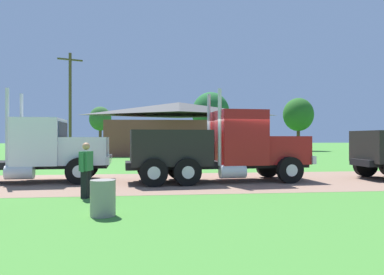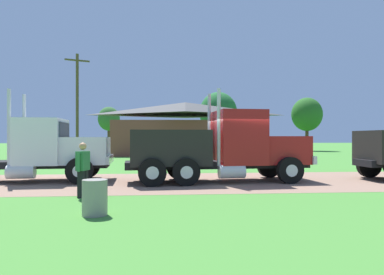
{
  "view_description": "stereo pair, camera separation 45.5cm",
  "coord_description": "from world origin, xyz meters",
  "px_view_note": "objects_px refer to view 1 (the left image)",
  "views": [
    {
      "loc": [
        -3.53,
        -14.62,
        1.8
      ],
      "look_at": [
        -1.79,
        0.3,
        1.8
      ],
      "focal_mm": 33.86,
      "sensor_mm": 36.0,
      "label": 1
    },
    {
      "loc": [
        -3.08,
        -14.67,
        1.8
      ],
      "look_at": [
        -1.79,
        0.3,
        1.8
      ],
      "focal_mm": 33.86,
      "sensor_mm": 36.0,
      "label": 2
    }
  ],
  "objects_px": {
    "truck_near_right": "(40,152)",
    "shed_building": "(179,129)",
    "truck_foreground_white": "(218,148)",
    "utility_pole_near": "(70,102)",
    "steel_barrel": "(103,198)",
    "visitor_far_side": "(152,151)",
    "visitor_by_barrel": "(86,168)"
  },
  "relations": [
    {
      "from": "visitor_by_barrel",
      "to": "steel_barrel",
      "type": "height_order",
      "value": "visitor_by_barrel"
    },
    {
      "from": "visitor_by_barrel",
      "to": "visitor_far_side",
      "type": "distance_m",
      "value": 9.28
    },
    {
      "from": "truck_foreground_white",
      "to": "truck_near_right",
      "type": "relative_size",
      "value": 0.95
    },
    {
      "from": "truck_near_right",
      "to": "truck_foreground_white",
      "type": "bearing_deg",
      "value": -5.5
    },
    {
      "from": "truck_near_right",
      "to": "shed_building",
      "type": "relative_size",
      "value": 0.53
    },
    {
      "from": "truck_near_right",
      "to": "shed_building",
      "type": "height_order",
      "value": "shed_building"
    },
    {
      "from": "truck_foreground_white",
      "to": "utility_pole_near",
      "type": "bearing_deg",
      "value": 117.28
    },
    {
      "from": "truck_near_right",
      "to": "visitor_by_barrel",
      "type": "height_order",
      "value": "truck_near_right"
    },
    {
      "from": "visitor_far_side",
      "to": "visitor_by_barrel",
      "type": "bearing_deg",
      "value": -102.5
    },
    {
      "from": "truck_foreground_white",
      "to": "shed_building",
      "type": "bearing_deg",
      "value": 89.45
    },
    {
      "from": "truck_near_right",
      "to": "visitor_far_side",
      "type": "relative_size",
      "value": 4.35
    },
    {
      "from": "truck_foreground_white",
      "to": "visitor_by_barrel",
      "type": "relative_size",
      "value": 4.63
    },
    {
      "from": "shed_building",
      "to": "visitor_far_side",
      "type": "bearing_deg",
      "value": -99.58
    },
    {
      "from": "visitor_far_side",
      "to": "steel_barrel",
      "type": "bearing_deg",
      "value": -95.85
    },
    {
      "from": "truck_foreground_white",
      "to": "visitor_far_side",
      "type": "distance_m",
      "value": 6.19
    },
    {
      "from": "shed_building",
      "to": "truck_near_right",
      "type": "bearing_deg",
      "value": -108.75
    },
    {
      "from": "truck_foreground_white",
      "to": "steel_barrel",
      "type": "relative_size",
      "value": 9.23
    },
    {
      "from": "truck_foreground_white",
      "to": "visitor_far_side",
      "type": "xyz_separation_m",
      "value": [
        -2.63,
        5.59,
        -0.33
      ]
    },
    {
      "from": "visitor_far_side",
      "to": "utility_pole_near",
      "type": "bearing_deg",
      "value": 118.1
    },
    {
      "from": "truck_foreground_white",
      "to": "steel_barrel",
      "type": "height_order",
      "value": "truck_foreground_white"
    },
    {
      "from": "shed_building",
      "to": "steel_barrel",
      "type": "bearing_deg",
      "value": -98.06
    },
    {
      "from": "truck_foreground_white",
      "to": "utility_pole_near",
      "type": "distance_m",
      "value": 21.92
    },
    {
      "from": "utility_pole_near",
      "to": "truck_near_right",
      "type": "bearing_deg",
      "value": -81.62
    },
    {
      "from": "visitor_by_barrel",
      "to": "utility_pole_near",
      "type": "relative_size",
      "value": 0.17
    },
    {
      "from": "truck_near_right",
      "to": "shed_building",
      "type": "xyz_separation_m",
      "value": [
        7.39,
        21.79,
        1.4
      ]
    },
    {
      "from": "shed_building",
      "to": "truck_foreground_white",
      "type": "bearing_deg",
      "value": -90.55
    },
    {
      "from": "visitor_by_barrel",
      "to": "steel_barrel",
      "type": "distance_m",
      "value": 2.75
    },
    {
      "from": "steel_barrel",
      "to": "visitor_by_barrel",
      "type": "bearing_deg",
      "value": 107.5
    },
    {
      "from": "truck_near_right",
      "to": "visitor_far_side",
      "type": "xyz_separation_m",
      "value": [
        4.55,
        4.9,
        -0.19
      ]
    },
    {
      "from": "visitor_by_barrel",
      "to": "steel_barrel",
      "type": "bearing_deg",
      "value": -72.5
    },
    {
      "from": "truck_near_right",
      "to": "shed_building",
      "type": "bearing_deg",
      "value": 71.25
    },
    {
      "from": "truck_near_right",
      "to": "steel_barrel",
      "type": "height_order",
      "value": "truck_near_right"
    }
  ]
}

